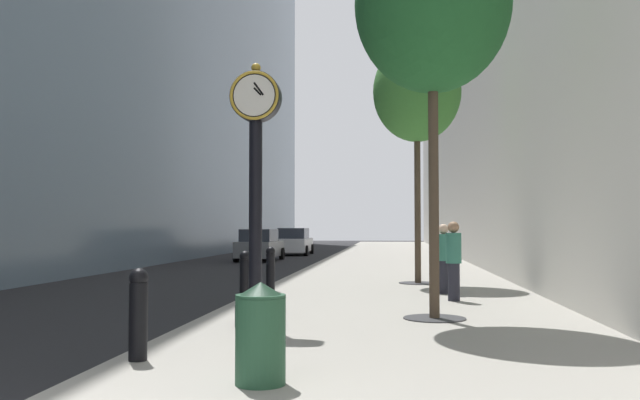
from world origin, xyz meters
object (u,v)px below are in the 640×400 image
street_clock (255,180)px  street_tree_mid_near (417,93)px  bollard_nearest (138,312)px  pedestrian_by_clock (454,258)px  trash_bin (261,332)px  car_white_mid (294,242)px  bollard_fourth (270,268)px  car_grey_near (260,245)px  pedestrian_walking (443,257)px  street_tree_near (432,5)px  bollard_third (245,276)px

street_clock → street_tree_mid_near: 9.58m
bollard_nearest → pedestrian_by_clock: 8.33m
trash_bin → car_white_mid: size_ratio=0.23×
street_tree_mid_near → car_white_mid: (-6.88, 22.35, -4.84)m
street_tree_mid_near → pedestrian_by_clock: street_tree_mid_near is taller
bollard_fourth → car_grey_near: size_ratio=0.26×
street_clock → pedestrian_by_clock: size_ratio=2.51×
bollard_fourth → pedestrian_walking: size_ratio=0.66×
street_tree_near → pedestrian_by_clock: street_tree_near is taller
pedestrian_walking → street_tree_mid_near: bearing=99.6°
bollard_third → car_white_mid: bearing=96.3°
street_clock → pedestrian_walking: size_ratio=2.58×
trash_bin → pedestrian_by_clock: (2.70, 8.11, 0.39)m
street_tree_near → car_grey_near: 24.00m
car_white_mid → street_tree_near: bearing=-77.0°
bollard_third → street_tree_mid_near: street_tree_mid_near is taller
street_clock → car_grey_near: size_ratio=1.00×
street_clock → bollard_third: 3.52m
trash_bin → street_tree_near: bearing=67.9°
street_clock → bollard_nearest: 3.62m
street_clock → trash_bin: size_ratio=4.16×
bollard_third → street_tree_near: bearing=-25.5°
pedestrian_walking → pedestrian_by_clock: size_ratio=0.97×
bollard_third → car_grey_near: (-3.76, 20.41, 0.07)m
street_clock → pedestrian_walking: street_clock is taller
car_white_mid → trash_bin: bearing=-82.2°
bollard_nearest → bollard_fourth: same height
bollard_third → pedestrian_by_clock: pedestrian_by_clock is taller
bollard_third → pedestrian_walking: size_ratio=0.66×
bollard_third → bollard_fourth: size_ratio=1.00×
trash_bin → car_white_mid: bearing=97.8°
bollard_third → bollard_fourth: 2.97m
bollard_fourth → street_tree_near: (3.81, -4.79, 5.02)m
trash_bin → street_clock: bearing=102.4°
street_tree_mid_near → car_grey_near: street_tree_mid_near is taller
bollard_nearest → street_tree_near: 7.53m
bollard_third → bollard_nearest: bearing=-90.0°
bollard_nearest → car_grey_near: size_ratio=0.26×
street_tree_near → bollard_fourth: bearing=128.5°
pedestrian_walking → bollard_nearest: bearing=-116.6°
bollard_fourth → pedestrian_by_clock: (4.42, -1.85, 0.34)m
bollard_fourth → street_tree_mid_near: 6.78m
street_tree_mid_near → trash_bin: (-2.09, -12.62, -4.98)m
pedestrian_walking → car_grey_near: (-8.07, 17.73, -0.23)m
bollard_nearest → trash_bin: 2.01m
pedestrian_walking → trash_bin: bearing=-105.0°
car_white_mid → pedestrian_by_clock: bearing=-74.4°
street_tree_mid_near → pedestrian_by_clock: size_ratio=4.03×
bollard_nearest → street_tree_mid_near: 13.14m
street_tree_near → street_tree_mid_near: bearing=90.0°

